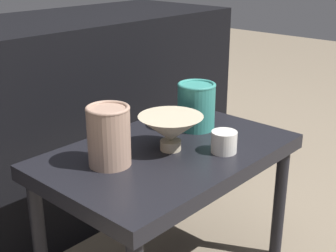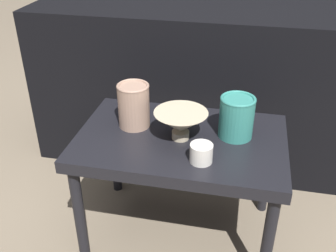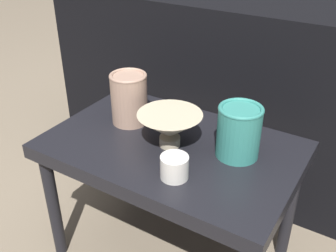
{
  "view_description": "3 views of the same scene",
  "coord_description": "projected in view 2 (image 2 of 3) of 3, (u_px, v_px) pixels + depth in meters",
  "views": [
    {
      "loc": [
        -0.84,
        -0.76,
        0.89
      ],
      "look_at": [
        0.0,
        0.0,
        0.47
      ],
      "focal_mm": 50.0,
      "sensor_mm": 36.0,
      "label": 1
    },
    {
      "loc": [
        0.18,
        -1.05,
        1.07
      ],
      "look_at": [
        -0.04,
        -0.03,
        0.46
      ],
      "focal_mm": 42.0,
      "sensor_mm": 36.0,
      "label": 2
    },
    {
      "loc": [
        0.46,
        -0.75,
        0.97
      ],
      "look_at": [
        0.01,
        -0.04,
        0.48
      ],
      "focal_mm": 42.0,
      "sensor_mm": 36.0,
      "label": 3
    }
  ],
  "objects": [
    {
      "name": "ground_plane",
      "position": [
        179.0,
        229.0,
        1.46
      ],
      "size": [
        8.0,
        8.0,
        0.0
      ],
      "primitive_type": "plane",
      "color": "#7F705B"
    },
    {
      "name": "vase_textured_left",
      "position": [
        134.0,
        105.0,
        1.28
      ],
      "size": [
        0.11,
        0.11,
        0.15
      ],
      "color": "tan",
      "rests_on": "table"
    },
    {
      "name": "bowl",
      "position": [
        181.0,
        122.0,
        1.22
      ],
      "size": [
        0.17,
        0.17,
        0.09
      ],
      "color": "#C1B293",
      "rests_on": "table"
    },
    {
      "name": "cup",
      "position": [
        201.0,
        153.0,
        1.12
      ],
      "size": [
        0.07,
        0.07,
        0.06
      ],
      "color": "silver",
      "rests_on": "table"
    },
    {
      "name": "vase_colorful_right",
      "position": [
        237.0,
        116.0,
        1.22
      ],
      "size": [
        0.11,
        0.11,
        0.14
      ],
      "color": "teal",
      "rests_on": "table"
    },
    {
      "name": "couch_backdrop",
      "position": [
        204.0,
        83.0,
        1.77
      ],
      "size": [
        1.46,
        0.5,
        0.68
      ],
      "color": "black",
      "rests_on": "ground_plane"
    },
    {
      "name": "table",
      "position": [
        181.0,
        149.0,
        1.28
      ],
      "size": [
        0.67,
        0.43,
        0.4
      ],
      "color": "black",
      "rests_on": "ground_plane"
    }
  ]
}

